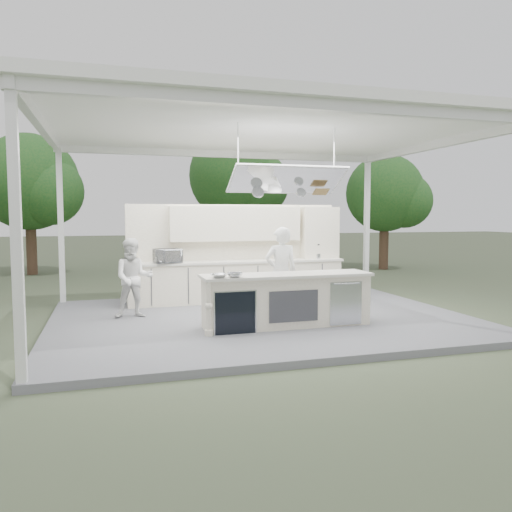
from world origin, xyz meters
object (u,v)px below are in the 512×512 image
object	(u,v)px
demo_island	(286,300)
head_chef	(281,272)
back_counter	(237,281)
sous_chef	(134,278)

from	to	relation	value
demo_island	head_chef	world-z (taller)	head_chef
demo_island	back_counter	world-z (taller)	same
demo_island	back_counter	bearing A→B (deg)	93.63
head_chef	sous_chef	bearing A→B (deg)	-13.13
back_counter	demo_island	bearing A→B (deg)	-86.37
sous_chef	demo_island	bearing A→B (deg)	-29.91
back_counter	sous_chef	xyz separation A→B (m)	(-2.41, -1.26, 0.30)
demo_island	head_chef	size ratio (longest dim) A/B	1.75
back_counter	sous_chef	bearing A→B (deg)	-152.51
head_chef	demo_island	bearing A→B (deg)	80.05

